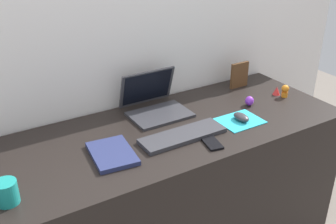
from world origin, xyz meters
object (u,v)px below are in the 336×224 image
at_px(cell_phone, 211,142).
at_px(picture_frame, 239,75).
at_px(mouse, 241,117).
at_px(toy_figurine_red, 277,91).
at_px(keyboard, 183,135).
at_px(notebook_pad, 112,154).
at_px(toy_figurine_purple, 249,101).
at_px(coffee_mug, 7,192).
at_px(laptop, 154,102).
at_px(toy_figurine_orange, 285,90).

distance_m(cell_phone, picture_frame, 0.69).
height_order(mouse, toy_figurine_red, toy_figurine_red).
height_order(keyboard, cell_phone, keyboard).
relative_size(notebook_pad, toy_figurine_red, 5.14).
relative_size(picture_frame, toy_figurine_red, 3.21).
height_order(picture_frame, toy_figurine_purple, picture_frame).
relative_size(notebook_pad, coffee_mug, 2.73).
relative_size(laptop, toy_figurine_purple, 5.87).
xyz_separation_m(coffee_mug, toy_figurine_red, (1.50, 0.20, -0.02)).
distance_m(cell_phone, toy_figurine_orange, 0.69).
height_order(laptop, coffee_mug, laptop).
bearing_deg(mouse, toy_figurine_purple, 37.67).
bearing_deg(keyboard, picture_frame, 28.52).
bearing_deg(cell_phone, laptop, 109.32).
bearing_deg(keyboard, toy_figurine_purple, 12.42).
bearing_deg(mouse, toy_figurine_red, 20.76).
height_order(laptop, mouse, laptop).
distance_m(cell_phone, notebook_pad, 0.44).
height_order(laptop, toy_figurine_purple, laptop).
xyz_separation_m(mouse, picture_frame, (0.27, 0.34, 0.05)).
relative_size(keyboard, mouse, 4.27).
bearing_deg(picture_frame, toy_figurine_purple, -117.86).
bearing_deg(toy_figurine_red, keyboard, -169.50).
height_order(picture_frame, coffee_mug, picture_frame).
xyz_separation_m(picture_frame, toy_figurine_red, (0.11, -0.20, -0.05)).
height_order(notebook_pad, coffee_mug, coffee_mug).
bearing_deg(keyboard, laptop, 86.10).
bearing_deg(toy_figurine_red, mouse, -159.24).
distance_m(coffee_mug, toy_figurine_red, 1.51).
bearing_deg(picture_frame, laptop, -177.29).
distance_m(mouse, toy_figurine_red, 0.41).
relative_size(cell_phone, coffee_mug, 1.46).
xyz_separation_m(cell_phone, notebook_pad, (-0.42, 0.14, 0.01)).
relative_size(notebook_pad, toy_figurine_purple, 4.70).
xyz_separation_m(cell_phone, toy_figurine_orange, (0.66, 0.20, 0.03)).
distance_m(keyboard, cell_phone, 0.14).
bearing_deg(laptop, cell_phone, -81.93).
xyz_separation_m(cell_phone, coffee_mug, (-0.86, 0.04, 0.04)).
distance_m(laptop, mouse, 0.45).
bearing_deg(keyboard, toy_figurine_red, 10.50).
height_order(cell_phone, notebook_pad, notebook_pad).
xyz_separation_m(toy_figurine_purple, toy_figurine_orange, (0.24, -0.02, 0.01)).
bearing_deg(toy_figurine_red, notebook_pad, -174.22).
relative_size(laptop, keyboard, 0.73).
xyz_separation_m(mouse, toy_figurine_orange, (0.40, 0.10, 0.02)).
bearing_deg(picture_frame, keyboard, -151.48).
height_order(cell_phone, toy_figurine_purple, toy_figurine_purple).
xyz_separation_m(cell_phone, toy_figurine_red, (0.64, 0.24, 0.02)).
bearing_deg(picture_frame, cell_phone, -140.15).
xyz_separation_m(keyboard, toy_figurine_red, (0.72, 0.13, 0.01)).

